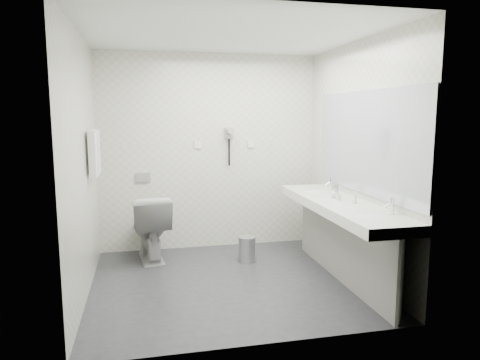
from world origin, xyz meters
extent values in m
plane|color=#28282D|center=(0.00, 0.00, 0.00)|extent=(2.80, 2.80, 0.00)
plane|color=silver|center=(0.00, 0.00, 2.50)|extent=(2.80, 2.80, 0.00)
plane|color=beige|center=(0.00, 1.30, 1.25)|extent=(2.80, 0.00, 2.80)
plane|color=beige|center=(0.00, -1.30, 1.25)|extent=(2.80, 0.00, 2.80)
plane|color=beige|center=(-1.40, 0.00, 1.25)|extent=(0.00, 2.60, 2.60)
plane|color=beige|center=(1.40, 0.00, 1.25)|extent=(0.00, 2.60, 2.60)
cube|color=silver|center=(1.12, -0.20, 0.80)|extent=(0.55, 2.20, 0.10)
cube|color=gray|center=(1.15, -0.20, 0.38)|extent=(0.03, 2.15, 0.75)
cylinder|color=silver|center=(1.18, -1.24, 0.38)|extent=(0.06, 0.06, 0.75)
cylinder|color=silver|center=(1.18, 0.84, 0.38)|extent=(0.06, 0.06, 0.75)
cube|color=#B2BCC6|center=(1.39, -0.20, 1.45)|extent=(0.02, 2.20, 1.05)
ellipsoid|color=white|center=(1.12, -0.85, 0.83)|extent=(0.40, 0.31, 0.05)
ellipsoid|color=white|center=(1.12, 0.45, 0.83)|extent=(0.40, 0.31, 0.05)
cylinder|color=silver|center=(1.32, -0.85, 0.92)|extent=(0.04, 0.04, 0.15)
cylinder|color=silver|center=(1.32, 0.45, 0.92)|extent=(0.04, 0.04, 0.15)
imported|color=silver|center=(1.13, -0.15, 0.90)|extent=(0.05, 0.05, 0.09)
imported|color=silver|center=(1.15, 0.00, 0.90)|extent=(0.09, 0.09, 0.09)
imported|color=silver|center=(1.22, -0.34, 0.91)|extent=(0.04, 0.04, 0.11)
cylinder|color=silver|center=(1.23, 0.12, 0.90)|extent=(0.07, 0.07, 0.10)
cylinder|color=silver|center=(1.21, 0.11, 0.90)|extent=(0.07, 0.07, 0.10)
imported|color=white|center=(-0.78, 0.93, 0.40)|extent=(0.53, 0.83, 0.79)
cube|color=#B2B5BA|center=(-0.85, 1.29, 0.95)|extent=(0.18, 0.02, 0.12)
cylinder|color=#B2B5BA|center=(0.33, 0.59, 0.14)|extent=(0.27, 0.27, 0.29)
cylinder|color=#B2B5BA|center=(0.33, 0.59, 0.29)|extent=(0.20, 0.20, 0.02)
cylinder|color=silver|center=(-1.35, 0.55, 1.55)|extent=(0.02, 0.62, 0.02)
cube|color=silver|center=(-1.34, 0.41, 1.33)|extent=(0.07, 0.24, 0.48)
cube|color=silver|center=(-1.34, 0.69, 1.33)|extent=(0.07, 0.24, 0.48)
cube|color=#949398|center=(0.25, 1.27, 1.50)|extent=(0.10, 0.04, 0.14)
cylinder|color=#949398|center=(0.25, 1.20, 1.53)|extent=(0.08, 0.14, 0.08)
cylinder|color=black|center=(0.25, 1.26, 1.25)|extent=(0.02, 0.02, 0.35)
cube|color=white|center=(-0.15, 1.29, 1.35)|extent=(0.09, 0.02, 0.09)
cube|color=white|center=(0.55, 1.29, 1.35)|extent=(0.09, 0.02, 0.09)
camera|label=1|loc=(-0.83, -4.30, 1.72)|focal=32.81mm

